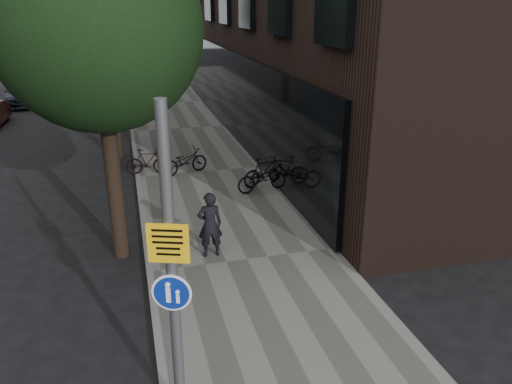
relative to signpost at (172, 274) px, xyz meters
name	(u,v)px	position (x,y,z in m)	size (l,w,h in m)	color
ground	(279,356)	(1.80, 0.98, -2.46)	(120.00, 120.00, 0.00)	black
sidewalk	(202,173)	(2.05, 10.98, -2.40)	(4.50, 60.00, 0.12)	slate
curb_edge	(138,178)	(-0.20, 10.98, -2.40)	(0.15, 60.00, 0.13)	slate
street_tree_near	(102,36)	(-0.73, 5.62, 2.65)	(4.40, 4.40, 7.50)	black
street_tree_mid	(108,21)	(-0.73, 14.12, 2.65)	(5.00, 5.00, 7.80)	black
street_tree_far	(110,15)	(-0.73, 23.12, 2.65)	(5.00, 5.00, 7.80)	black
signpost	(172,274)	(0.00, 0.00, 0.00)	(0.52, 0.20, 4.64)	#595B5E
pedestrian	(210,225)	(1.26, 4.72, -1.54)	(0.58, 0.38, 1.60)	black
parked_bike_facade_near	(263,177)	(3.61, 8.55, -1.88)	(0.61, 1.74, 0.92)	black
parked_bike_facade_far	(264,171)	(3.80, 9.04, -1.86)	(0.45, 1.60, 0.96)	black
parked_bike_curb_near	(185,161)	(1.44, 10.91, -1.89)	(0.59, 1.70, 0.89)	black
parked_bike_curb_far	(148,161)	(0.19, 11.20, -1.89)	(0.42, 1.49, 0.90)	black
parked_car_far	(22,93)	(-6.25, 26.51, -1.80)	(1.84, 4.53, 1.31)	black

